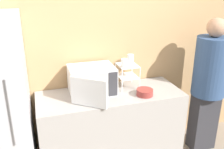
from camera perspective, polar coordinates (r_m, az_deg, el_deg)
The scene contains 8 objects.
wall_back at distance 3.00m, azimuth -2.36°, elevation 5.04°, with size 8.00×0.06×2.60m.
counter at distance 3.04m, azimuth -0.33°, elevation -12.25°, with size 1.63×0.63×0.91m.
microwave at distance 2.78m, azimuth -4.67°, elevation -1.39°, with size 0.52×0.64×0.31m.
dish_rack at distance 2.92m, azimuth 3.55°, elevation 0.77°, with size 0.23×0.25×0.28m.
glass_front_left at distance 2.79m, azimuth 2.88°, elevation 2.61°, with size 0.08×0.08×0.10m.
glass_back_right at distance 2.97m, azimuth 4.25°, elevation 3.68°, with size 0.08×0.08×0.10m.
bowl at distance 2.79m, azimuth 7.49°, elevation -4.09°, with size 0.18×0.18×0.07m.
person at distance 3.29m, azimuth 21.27°, elevation -1.34°, with size 0.40×0.40×1.72m.
Camera 1 is at (-0.75, -2.13, 2.10)m, focal length 40.00 mm.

